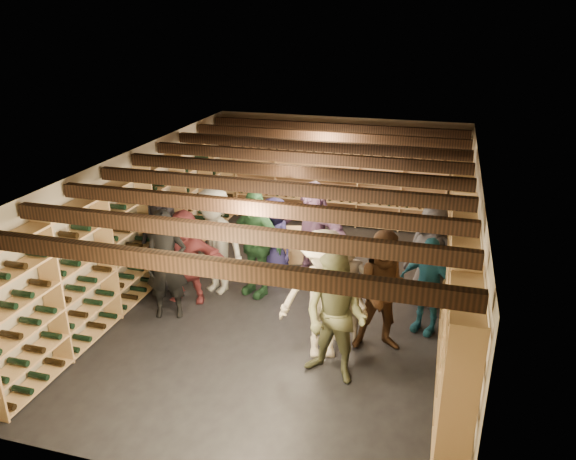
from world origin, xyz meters
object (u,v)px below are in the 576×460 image
(person_4, at_px, (427,285))
(crate_loose, at_px, (379,274))
(person_7, at_px, (348,291))
(crate_stack_right, at_px, (277,252))
(person_6, at_px, (274,240))
(person_0, at_px, (164,242))
(person_10, at_px, (255,243))
(crate_stack_left, at_px, (291,245))
(person_2, at_px, (336,318))
(person_12, at_px, (431,255))
(person_5, at_px, (185,256))
(person_3, at_px, (324,295))
(person_9, at_px, (215,241))
(person_1, at_px, (166,265))
(person_11, at_px, (313,229))
(person_8, at_px, (386,292))

(person_4, bearing_deg, crate_loose, 141.89)
(crate_loose, relative_size, person_7, 0.32)
(crate_stack_right, height_order, person_6, person_6)
(crate_stack_right, relative_size, person_0, 0.31)
(person_7, relative_size, person_10, 0.85)
(crate_stack_left, relative_size, person_4, 0.45)
(person_4, xyz_separation_m, person_10, (-2.84, 0.45, 0.16))
(person_2, xyz_separation_m, person_7, (-0.01, 0.98, -0.12))
(crate_stack_right, distance_m, person_0, 2.25)
(person_12, bearing_deg, person_5, -141.23)
(crate_stack_left, xyz_separation_m, person_5, (-1.24, -1.96, 0.46))
(person_2, xyz_separation_m, person_3, (-0.27, 0.48, 0.04))
(crate_stack_right, xyz_separation_m, person_9, (-0.69, -1.33, 0.67))
(crate_loose, relative_size, person_9, 0.27)
(person_0, bearing_deg, person_6, 17.41)
(person_4, distance_m, person_10, 2.88)
(person_7, bearing_deg, person_1, 173.98)
(person_1, distance_m, person_11, 2.78)
(person_7, xyz_separation_m, person_8, (0.54, -0.11, 0.12))
(person_1, bearing_deg, person_3, -28.63)
(crate_stack_left, height_order, person_10, person_10)
(person_6, relative_size, person_12, 0.92)
(person_9, bearing_deg, person_10, 27.76)
(person_2, height_order, person_7, person_2)
(crate_stack_left, distance_m, person_7, 2.89)
(person_5, relative_size, person_11, 0.90)
(person_5, relative_size, person_6, 1.01)
(person_0, bearing_deg, person_8, -20.72)
(person_2, height_order, person_5, person_2)
(person_7, bearing_deg, crate_stack_right, 120.29)
(person_0, relative_size, person_3, 0.96)
(crate_stack_left, relative_size, crate_loose, 1.36)
(person_1, distance_m, person_8, 3.37)
(person_8, bearing_deg, person_1, 166.46)
(crate_stack_right, xyz_separation_m, person_12, (2.83, -0.75, 0.60))
(person_1, distance_m, person_7, 2.83)
(person_0, bearing_deg, crate_stack_left, 35.76)
(person_1, distance_m, person_12, 4.22)
(person_11, distance_m, person_12, 2.17)
(person_1, bearing_deg, crate_stack_right, 45.20)
(crate_loose, xyz_separation_m, person_8, (0.32, -2.25, 0.81))
(person_3, xyz_separation_m, person_10, (-1.50, 1.50, -0.02))
(crate_stack_right, height_order, person_7, person_7)
(person_2, distance_m, person_5, 3.14)
(person_1, distance_m, person_3, 2.61)
(person_7, distance_m, person_9, 2.60)
(person_1, distance_m, person_9, 1.06)
(crate_stack_left, bearing_deg, person_7, -57.49)
(crate_stack_right, xyz_separation_m, person_0, (-1.53, -1.53, 0.65))
(person_5, bearing_deg, person_12, 11.73)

